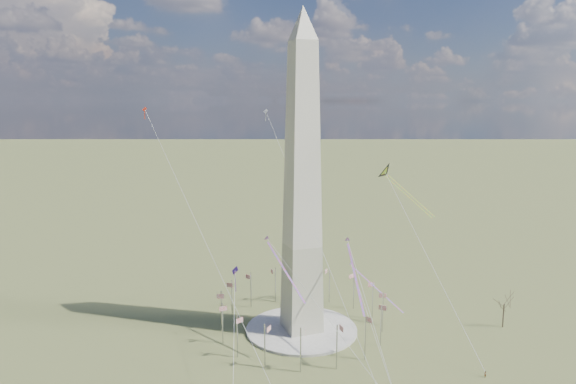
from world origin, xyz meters
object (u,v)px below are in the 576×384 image
object	(u,v)px
washington_monument	(302,185)
tree_near	(504,302)
person_east	(485,374)
kite_delta_black	(388,174)

from	to	relation	value
washington_monument	tree_near	size ratio (longest dim) A/B	8.28
washington_monument	person_east	size ratio (longest dim) A/B	55.07
washington_monument	kite_delta_black	bearing A→B (deg)	8.95
washington_monument	person_east	xyz separation A→B (m)	(35.66, -43.88, -47.05)
person_east	kite_delta_black	world-z (taller)	kite_delta_black
kite_delta_black	washington_monument	bearing A→B (deg)	-21.39
tree_near	person_east	xyz separation A→B (m)	(-27.27, -23.04, -7.70)
tree_near	kite_delta_black	distance (m)	56.27
person_east	kite_delta_black	size ratio (longest dim) A/B	0.09
tree_near	person_east	size ratio (longest dim) A/B	6.65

